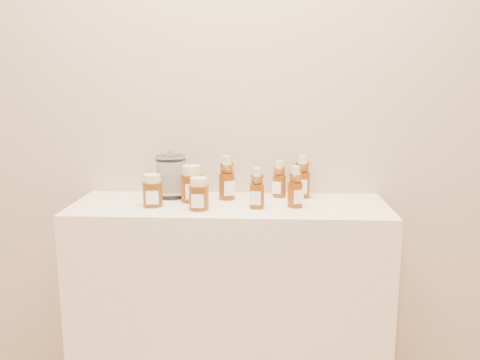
# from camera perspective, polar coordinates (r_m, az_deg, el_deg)

# --- Properties ---
(wall_back) EXTENTS (3.50, 0.02, 2.70)m
(wall_back) POSITION_cam_1_polar(r_m,az_deg,el_deg) (2.07, -0.84, 10.82)
(wall_back) COLOR tan
(wall_back) RESTS_ON ground
(display_table) EXTENTS (1.20, 0.40, 0.90)m
(display_table) POSITION_cam_1_polar(r_m,az_deg,el_deg) (2.09, -1.12, -14.78)
(display_table) COLOR beige
(display_table) RESTS_ON ground
(bear_bottle_back_left) EXTENTS (0.09, 0.09, 0.20)m
(bear_bottle_back_left) POSITION_cam_1_polar(r_m,az_deg,el_deg) (1.99, -1.51, 0.58)
(bear_bottle_back_left) COLOR #5D2807
(bear_bottle_back_left) RESTS_ON display_table
(bear_bottle_back_mid) EXTENTS (0.07, 0.07, 0.17)m
(bear_bottle_back_mid) POSITION_cam_1_polar(r_m,az_deg,el_deg) (2.04, 4.44, 0.38)
(bear_bottle_back_mid) COLOR #5D2807
(bear_bottle_back_mid) RESTS_ON display_table
(bear_bottle_back_right) EXTENTS (0.07, 0.07, 0.19)m
(bear_bottle_back_right) POSITION_cam_1_polar(r_m,az_deg,el_deg) (2.04, 7.02, 0.71)
(bear_bottle_back_right) COLOR #5D2807
(bear_bottle_back_right) RESTS_ON display_table
(bear_bottle_front_left) EXTENTS (0.07, 0.07, 0.17)m
(bear_bottle_front_left) POSITION_cam_1_polar(r_m,az_deg,el_deg) (1.86, 1.92, -0.62)
(bear_bottle_front_left) COLOR #5D2807
(bear_bottle_front_left) RESTS_ON display_table
(bear_bottle_front_right) EXTENTS (0.08, 0.08, 0.17)m
(bear_bottle_front_right) POSITION_cam_1_polar(r_m,az_deg,el_deg) (1.88, 6.22, -0.45)
(bear_bottle_front_right) COLOR #5D2807
(bear_bottle_front_right) RESTS_ON display_table
(honey_jar_left) EXTENTS (0.09, 0.09, 0.12)m
(honey_jar_left) POSITION_cam_1_polar(r_m,az_deg,el_deg) (1.92, -9.79, -1.15)
(honey_jar_left) COLOR #5D2807
(honey_jar_left) RESTS_ON display_table
(honey_jar_back) EXTENTS (0.10, 0.10, 0.14)m
(honey_jar_back) POSITION_cam_1_polar(r_m,az_deg,el_deg) (1.97, -5.42, -0.40)
(honey_jar_back) COLOR #5D2807
(honey_jar_back) RESTS_ON display_table
(honey_jar_front) EXTENTS (0.08, 0.08, 0.12)m
(honey_jar_front) POSITION_cam_1_polar(r_m,az_deg,el_deg) (1.85, -4.64, -1.53)
(honey_jar_front) COLOR #5D2807
(honey_jar_front) RESTS_ON display_table
(glass_canister) EXTENTS (0.12, 0.12, 0.18)m
(glass_canister) POSITION_cam_1_polar(r_m,az_deg,el_deg) (2.04, -7.77, 0.58)
(glass_canister) COLOR white
(glass_canister) RESTS_ON display_table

